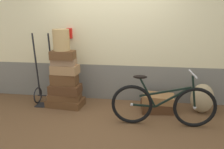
{
  "coord_description": "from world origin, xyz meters",
  "views": [
    {
      "loc": [
        0.57,
        -3.4,
        1.74
      ],
      "look_at": [
        0.07,
        0.21,
        0.71
      ],
      "focal_mm": 33.8,
      "sensor_mm": 36.0,
      "label": 1
    }
  ],
  "objects": [
    {
      "name": "suitcase_4",
      "position": [
        -0.85,
        0.32,
        0.74
      ],
      "size": [
        0.52,
        0.32,
        0.17
      ],
      "primitive_type": "cube",
      "rotation": [
        0.0,
        0.0,
        -0.08
      ],
      "color": "#9E754C",
      "rests_on": "suitcase_3"
    },
    {
      "name": "suitcase_5",
      "position": [
        -0.86,
        0.32,
        0.89
      ],
      "size": [
        0.46,
        0.27,
        0.12
      ],
      "primitive_type": "cube",
      "rotation": [
        0.0,
        0.0,
        0.05
      ],
      "color": "#937051",
      "rests_on": "suitcase_4"
    },
    {
      "name": "luggage_trolley",
      "position": [
        -1.29,
        0.35,
        0.31
      ],
      "size": [
        0.4,
        0.38,
        1.41
      ],
      "color": "black",
      "rests_on": "ground"
    },
    {
      "name": "suitcase_8",
      "position": [
        0.93,
        0.33,
        0.24
      ],
      "size": [
        0.6,
        0.42,
        0.14
      ],
      "primitive_type": "cube",
      "rotation": [
        0.0,
        0.0,
        -0.11
      ],
      "color": "olive",
      "rests_on": "suitcase_7"
    },
    {
      "name": "bicycle",
      "position": [
        0.94,
        -0.21,
        0.36
      ],
      "size": [
        1.66,
        0.46,
        0.9
      ],
      "color": "black",
      "rests_on": "ground"
    },
    {
      "name": "station_building",
      "position": [
        0.01,
        0.85,
        1.35
      ],
      "size": [
        7.22,
        0.74,
        2.7
      ],
      "color": "slate",
      "rests_on": "ground"
    },
    {
      "name": "suitcase_2",
      "position": [
        -0.85,
        0.29,
        0.35
      ],
      "size": [
        0.6,
        0.36,
        0.17
      ],
      "primitive_type": "cube",
      "rotation": [
        0.0,
        0.0,
        -0.03
      ],
      "color": "#4C2D19",
      "rests_on": "suitcase_1"
    },
    {
      "name": "suitcase_1",
      "position": [
        -0.88,
        0.3,
        0.21
      ],
      "size": [
        0.63,
        0.39,
        0.12
      ],
      "primitive_type": "cube",
      "rotation": [
        0.0,
        0.0,
        0.07
      ],
      "color": "brown",
      "rests_on": "suitcase_0"
    },
    {
      "name": "suitcase_6",
      "position": [
        -0.85,
        0.28,
        1.03
      ],
      "size": [
        0.44,
        0.27,
        0.15
      ],
      "primitive_type": "cube",
      "rotation": [
        0.0,
        0.0,
        0.02
      ],
      "color": "brown",
      "rests_on": "suitcase_5"
    },
    {
      "name": "suitcase_7",
      "position": [
        0.9,
        0.32,
        0.09
      ],
      "size": [
        0.6,
        0.46,
        0.17
      ],
      "primitive_type": "cube",
      "rotation": [
        0.0,
        0.0,
        0.09
      ],
      "color": "#4C2D19",
      "rests_on": "ground"
    },
    {
      "name": "suitcase_3",
      "position": [
        -0.87,
        0.32,
        0.55
      ],
      "size": [
        0.5,
        0.28,
        0.22
      ],
      "primitive_type": "cube",
      "rotation": [
        0.0,
        0.0,
        0.02
      ],
      "color": "brown",
      "rests_on": "suitcase_2"
    },
    {
      "name": "burlap_sack",
      "position": [
        1.71,
        0.36,
        0.27
      ],
      "size": [
        0.4,
        0.34,
        0.55
      ],
      "primitive_type": "ellipsoid",
      "color": "#9E8966",
      "rests_on": "ground"
    },
    {
      "name": "suitcase_0",
      "position": [
        -0.87,
        0.31,
        0.07
      ],
      "size": [
        0.73,
        0.48,
        0.14
      ],
      "primitive_type": "cube",
      "rotation": [
        0.0,
        0.0,
        -0.1
      ],
      "color": "brown",
      "rests_on": "ground"
    },
    {
      "name": "wicker_basket",
      "position": [
        -0.88,
        0.31,
        1.3
      ],
      "size": [
        0.3,
        0.3,
        0.39
      ],
      "primitive_type": "cylinder",
      "color": "tan",
      "rests_on": "suitcase_6"
    },
    {
      "name": "ground",
      "position": [
        0.0,
        0.0,
        -0.03
      ],
      "size": [
        9.22,
        5.2,
        0.06
      ],
      "primitive_type": "cube",
      "color": "brown"
    }
  ]
}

